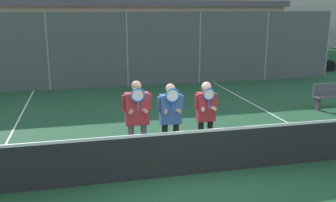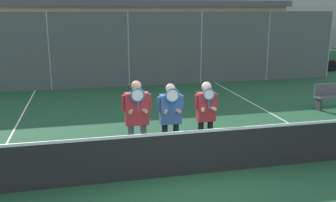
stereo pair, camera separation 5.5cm
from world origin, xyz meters
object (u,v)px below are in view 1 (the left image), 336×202
object	(u,v)px
player_center_left	(171,114)
bench_courtside	(334,95)
player_center_right	(206,112)
car_left_of_center	(112,58)
car_center	(213,58)
player_leftmost	(137,115)
car_right_of_center	(297,53)

from	to	relation	value
player_center_left	bench_courtside	world-z (taller)	player_center_left
player_center_right	bench_courtside	bearing A→B (deg)	28.08
player_center_right	car_left_of_center	distance (m)	10.62
player_center_right	car_center	distance (m)	11.06
car_center	bench_courtside	bearing A→B (deg)	-77.36
player_center_left	car_center	world-z (taller)	player_center_left
car_left_of_center	car_center	distance (m)	5.10
player_center_left	car_left_of_center	bearing A→B (deg)	91.78
player_leftmost	bench_courtside	distance (m)	7.83
player_center_right	car_left_of_center	xyz separation A→B (m)	(-1.15, 10.56, -0.09)
car_right_of_center	bench_courtside	bearing A→B (deg)	-113.61
car_center	car_right_of_center	xyz separation A→B (m)	(4.98, 0.27, 0.04)
player_leftmost	car_center	xyz separation A→B (m)	(5.52, 10.42, -0.24)
car_right_of_center	bench_courtside	distance (m)	8.33
player_center_right	car_left_of_center	world-z (taller)	car_left_of_center
player_leftmost	player_center_left	world-z (taller)	player_leftmost
player_center_left	car_right_of_center	bearing A→B (deg)	47.43
car_left_of_center	player_center_right	bearing A→B (deg)	-83.78
player_leftmost	player_center_right	distance (m)	1.59
player_center_left	player_center_right	bearing A→B (deg)	0.19
player_leftmost	bench_courtside	xyz separation A→B (m)	(7.17, 3.07, -0.64)
player_center_left	car_center	bearing A→B (deg)	65.25
player_leftmost	car_right_of_center	xyz separation A→B (m)	(10.50, 10.69, -0.20)
player_center_left	bench_courtside	xyz separation A→B (m)	(6.41, 2.98, -0.58)
player_center_left	car_left_of_center	distance (m)	10.57
player_leftmost	bench_courtside	bearing A→B (deg)	23.15
player_center_right	car_left_of_center	size ratio (longest dim) A/B	0.37
car_left_of_center	car_right_of_center	distance (m)	10.07
car_center	bench_courtside	xyz separation A→B (m)	(1.65, -7.35, -0.40)
car_right_of_center	bench_courtside	size ratio (longest dim) A/B	3.02
bench_courtside	car_center	bearing A→B (deg)	102.64
car_left_of_center	player_leftmost	bearing A→B (deg)	-92.32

